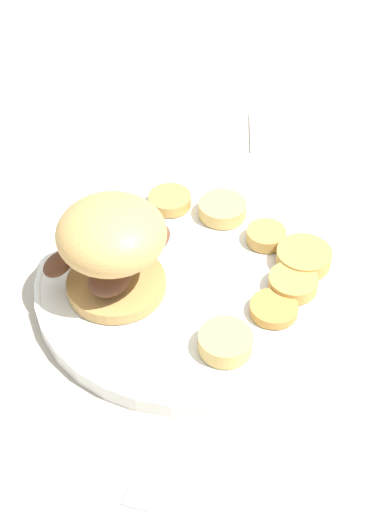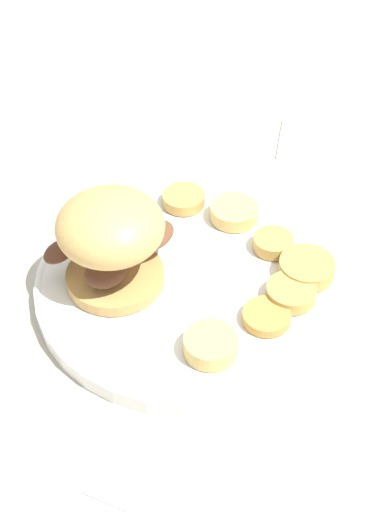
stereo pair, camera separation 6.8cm
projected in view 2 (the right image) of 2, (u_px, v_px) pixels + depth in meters
The scene contains 11 objects.
ground_plane at pixel (192, 288), 0.71m from camera, with size 4.00×4.00×0.00m, color #B2A899.
dinner_plate at pixel (192, 280), 0.70m from camera, with size 0.31×0.31×0.02m.
sandwich at pixel (112, 237), 0.65m from camera, with size 0.14×0.12×0.10m.
potato_round_0 at pixel (267, 316), 0.65m from camera, with size 0.05×0.05×0.01m, color #BC8942.
potato_round_1 at pixel (291, 293), 0.67m from camera, with size 0.05×0.05×0.01m, color tan.
potato_round_2 at pixel (307, 268), 0.69m from camera, with size 0.05×0.05×0.02m, color tan.
potato_round_3 at pixel (273, 243), 0.72m from camera, with size 0.04×0.04×0.01m, color tan.
potato_round_4 at pixel (234, 212), 0.75m from camera, with size 0.05×0.05×0.02m, color #DBB766.
potato_round_5 at pixel (211, 345), 0.62m from camera, with size 0.05×0.05×0.02m, color #DBB766.
potato_round_6 at pixel (184, 199), 0.77m from camera, with size 0.05×0.05×0.01m, color tan.
napkin at pixel (333, 143), 0.89m from camera, with size 0.13×0.09×0.01m, color white.
Camera 2 is at (-0.25, -0.43, 0.51)m, focal length 50.00 mm.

